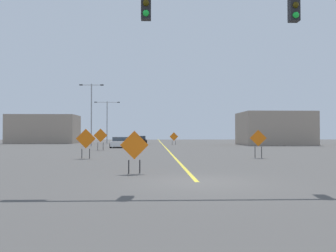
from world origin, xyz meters
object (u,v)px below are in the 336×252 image
street_lamp_far_right (91,110)px  construction_sign_left_shoulder (86,140)px  traffic_signal_assembly (291,23)px  construction_sign_right_shoulder (134,147)px  street_lamp_mid_right (107,118)px  construction_sign_median_near (101,136)px  car_black_near (141,140)px  car_white_distant (120,143)px  construction_sign_left_lane (258,140)px  construction_sign_median_far (174,137)px

street_lamp_far_right → construction_sign_left_shoulder: (4.07, -26.73, -3.82)m
traffic_signal_assembly → construction_sign_right_shoulder: 7.67m
street_lamp_mid_right → construction_sign_right_shoulder: bearing=-81.7°
traffic_signal_assembly → construction_sign_median_near: traffic_signal_assembly is taller
car_black_near → street_lamp_far_right: bearing=-122.6°
street_lamp_far_right → construction_sign_right_shoulder: bearing=-77.9°
street_lamp_mid_right → car_black_near: bearing=-34.9°
street_lamp_mid_right → car_black_near: street_lamp_mid_right is taller
construction_sign_left_shoulder → car_white_distant: construction_sign_left_shoulder is taller
construction_sign_left_lane → car_white_distant: size_ratio=0.44×
car_black_near → construction_sign_median_near: bearing=-97.8°
car_black_near → construction_sign_right_shoulder: bearing=-88.4°
car_white_distant → traffic_signal_assembly: bearing=-75.1°
traffic_signal_assembly → construction_sign_left_shoulder: traffic_signal_assembly is taller
street_lamp_far_right → construction_sign_median_near: street_lamp_far_right is taller
construction_sign_median_far → car_black_near: 7.08m
street_lamp_mid_right → construction_sign_median_far: 14.90m
street_lamp_far_right → construction_sign_left_lane: size_ratio=4.45×
car_white_distant → car_black_near: bearing=83.0°
construction_sign_right_shoulder → street_lamp_far_right: bearing=102.1°
street_lamp_mid_right → street_lamp_far_right: bearing=-91.5°
construction_sign_right_shoulder → car_black_near: construction_sign_right_shoulder is taller
traffic_signal_assembly → construction_sign_median_far: traffic_signal_assembly is taller
construction_sign_left_shoulder → construction_sign_median_near: (-0.85, 12.98, 0.16)m
car_black_near → street_lamp_mid_right: bearing=145.1°
construction_sign_median_far → car_white_distant: (-7.28, -11.48, -0.60)m
car_white_distant → construction_sign_median_near: bearing=-99.5°
street_lamp_mid_right → car_black_near: 8.46m
construction_sign_median_near → car_white_distant: bearing=80.5°
street_lamp_far_right → construction_sign_right_shoulder: (7.82, -36.31, -3.97)m
traffic_signal_assembly → street_lamp_mid_right: bearing=103.6°
traffic_signal_assembly → construction_sign_right_shoulder: (-5.56, 2.91, -4.41)m
construction_sign_left_lane → car_black_near: (-9.33, 36.75, -0.61)m
traffic_signal_assembly → car_white_distant: (-8.85, 33.27, -4.91)m
construction_sign_left_shoulder → construction_sign_median_far: construction_sign_left_shoulder is taller
street_lamp_mid_right → car_white_distant: bearing=-78.5°
traffic_signal_assembly → street_lamp_mid_right: (-13.00, 53.70, -0.96)m
construction_sign_median_far → construction_sign_left_shoulder: bearing=-103.5°
construction_sign_right_shoulder → car_white_distant: construction_sign_right_shoulder is taller
construction_sign_right_shoulder → construction_sign_left_lane: bearing=50.5°
street_lamp_mid_right → construction_sign_left_shoulder: size_ratio=3.74×
traffic_signal_assembly → car_black_near: bearing=97.9°
car_black_near → construction_sign_left_shoulder: bearing=-93.8°
construction_sign_left_lane → construction_sign_median_far: 32.34m
construction_sign_left_lane → construction_sign_left_shoulder: bearing=-179.2°
construction_sign_median_near → construction_sign_left_lane: construction_sign_median_near is taller
traffic_signal_assembly → construction_sign_left_lane: 13.59m
construction_sign_median_far → car_white_distant: bearing=-122.4°
street_lamp_far_right → construction_sign_left_shoulder: size_ratio=4.32×
street_lamp_far_right → car_white_distant: (4.53, -5.95, -4.46)m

